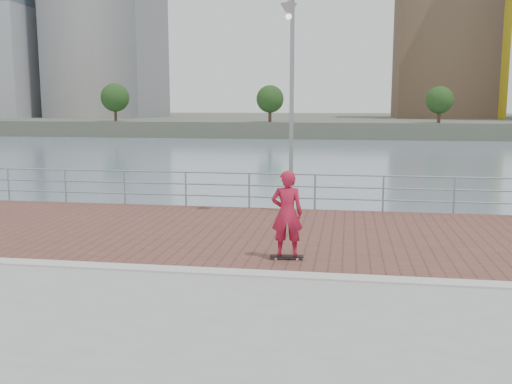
# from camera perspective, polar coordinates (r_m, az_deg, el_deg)

# --- Properties ---
(water) EXTENTS (400.00, 400.00, 0.00)m
(water) POSITION_cam_1_polar(r_m,az_deg,el_deg) (11.78, -1.63, -17.60)
(water) COLOR slate
(water) RESTS_ON ground
(brick_lane) EXTENTS (40.00, 6.80, 0.02)m
(brick_lane) POSITION_cam_1_polar(r_m,az_deg,el_deg) (14.47, 1.02, -4.10)
(brick_lane) COLOR brown
(brick_lane) RESTS_ON seawall
(curb) EXTENTS (40.00, 0.40, 0.06)m
(curb) POSITION_cam_1_polar(r_m,az_deg,el_deg) (11.03, -1.68, -8.11)
(curb) COLOR #B7B5AD
(curb) RESTS_ON seawall
(far_shore) EXTENTS (320.00, 95.00, 2.50)m
(far_shore) POSITION_cam_1_polar(r_m,az_deg,el_deg) (132.94, 8.41, 6.98)
(far_shore) COLOR #4C5142
(far_shore) RESTS_ON ground
(guardrail) EXTENTS (39.06, 0.06, 1.13)m
(guardrail) POSITION_cam_1_polar(r_m,az_deg,el_deg) (17.66, 2.60, 0.50)
(guardrail) COLOR #8C9EA8
(guardrail) RESTS_ON brick_lane
(street_lamp) EXTENTS (0.45, 1.32, 6.23)m
(street_lamp) POSITION_cam_1_polar(r_m,az_deg,el_deg) (16.53, 3.46, 12.90)
(street_lamp) COLOR gray
(street_lamp) RESTS_ON brick_lane
(skateboard) EXTENTS (0.71, 0.25, 0.08)m
(skateboard) POSITION_cam_1_polar(r_m,az_deg,el_deg) (12.01, 3.08, -6.44)
(skateboard) COLOR black
(skateboard) RESTS_ON brick_lane
(skateboarder) EXTENTS (0.70, 0.50, 1.79)m
(skateboarder) POSITION_cam_1_polar(r_m,az_deg,el_deg) (11.81, 3.12, -2.14)
(skateboarder) COLOR #AD1732
(skateboarder) RESTS_ON skateboard
(shoreline_trees) EXTENTS (109.70, 4.73, 6.30)m
(shoreline_trees) POSITION_cam_1_polar(r_m,az_deg,el_deg) (88.30, 0.90, 9.42)
(shoreline_trees) COLOR #473323
(shoreline_trees) RESTS_ON far_shore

